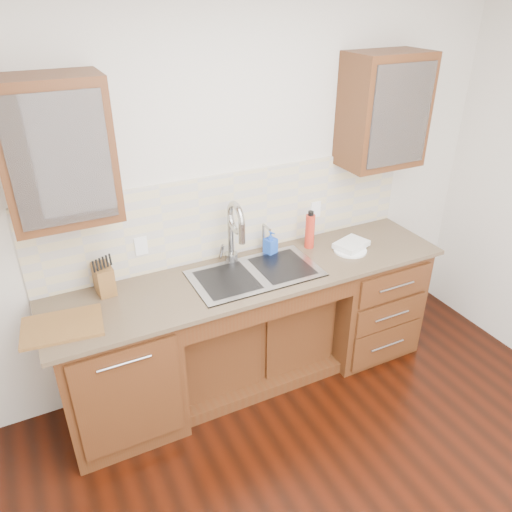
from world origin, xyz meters
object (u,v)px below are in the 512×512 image
knife_block (104,279)px  water_bottle (310,231)px  soap_bottle (270,243)px  cutting_board (62,326)px  plate (350,250)px

knife_block → water_bottle: bearing=-6.4°
soap_bottle → cutting_board: 1.45m
soap_bottle → knife_block: size_ratio=0.94×
knife_block → cutting_board: size_ratio=0.42×
cutting_board → plate: bearing=0.9°
soap_bottle → knife_block: 1.14m
knife_block → cutting_board: 0.40m
soap_bottle → water_bottle: water_bottle is taller
knife_block → soap_bottle: bearing=-5.0°
water_bottle → knife_block: bearing=178.0°
cutting_board → soap_bottle: bearing=10.0°
soap_bottle → cutting_board: bearing=172.1°
knife_block → cutting_board: knife_block is taller
water_bottle → knife_block: (-1.43, 0.05, -0.03)m
water_bottle → plate: 0.32m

